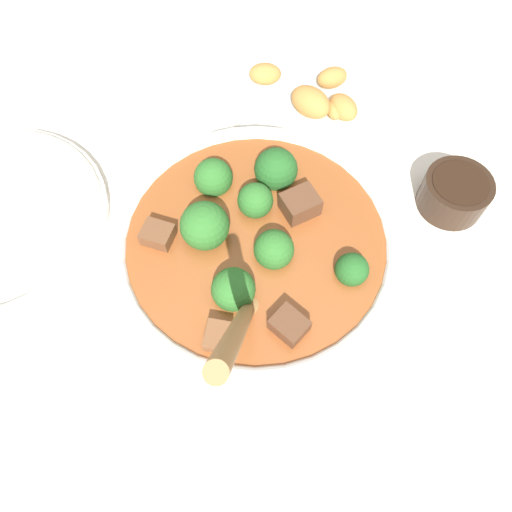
# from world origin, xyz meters

# --- Properties ---
(ground_plane) EXTENTS (4.00, 4.00, 0.00)m
(ground_plane) POSITION_xyz_m (0.00, 0.00, 0.00)
(ground_plane) COLOR silver
(stew_bowl) EXTENTS (0.26, 0.26, 0.27)m
(stew_bowl) POSITION_xyz_m (0.00, -0.00, 0.06)
(stew_bowl) COLOR white
(stew_bowl) RESTS_ON ground_plane
(condiment_bowl) EXTENTS (0.08, 0.08, 0.04)m
(condiment_bowl) POSITION_xyz_m (-0.23, 0.08, 0.02)
(condiment_bowl) COLOR black
(condiment_bowl) RESTS_ON ground_plane
(food_plate) EXTENTS (0.25, 0.25, 0.05)m
(food_plate) POSITION_xyz_m (-0.26, -0.15, 0.01)
(food_plate) COLOR silver
(food_plate) RESTS_ON ground_plane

